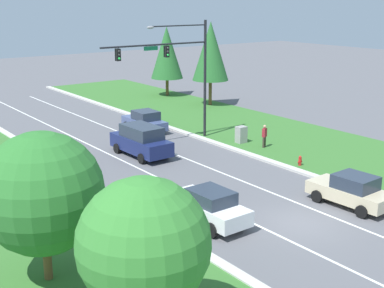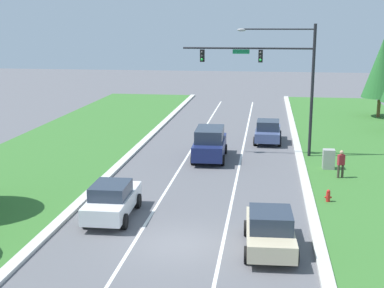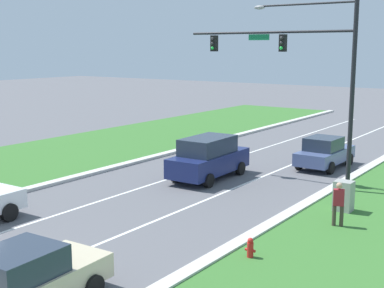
{
  "view_description": "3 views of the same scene",
  "coord_description": "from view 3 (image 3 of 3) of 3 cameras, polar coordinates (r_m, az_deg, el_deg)",
  "views": [
    {
      "loc": [
        -17.89,
        -15.65,
        10.2
      ],
      "look_at": [
        1.29,
        10.34,
        1.38
      ],
      "focal_mm": 50.0,
      "sensor_mm": 36.0,
      "label": 1
    },
    {
      "loc": [
        3.39,
        -19.89,
        8.74
      ],
      "look_at": [
        -0.84,
        10.04,
        1.89
      ],
      "focal_mm": 50.0,
      "sensor_mm": 36.0,
      "label": 2
    },
    {
      "loc": [
        14.07,
        -7.66,
        6.41
      ],
      "look_at": [
        0.33,
        11.76,
        2.13
      ],
      "focal_mm": 50.0,
      "sensor_mm": 36.0,
      "label": 3
    }
  ],
  "objects": [
    {
      "name": "fire_hydrant",
      "position": [
        16.79,
        6.23,
        -11.07
      ],
      "size": [
        0.34,
        0.2,
        0.7
      ],
      "color": "red",
      "rests_on": "ground_plane"
    },
    {
      "name": "slate_blue_sedan",
      "position": [
        29.83,
        13.95,
        -0.88
      ],
      "size": [
        2.07,
        4.35,
        1.69
      ],
      "rotation": [
        0.0,
        0.0,
        -0.02
      ],
      "color": "#475684",
      "rests_on": "ground_plane"
    },
    {
      "name": "utility_cabinet",
      "position": [
        21.95,
        15.86,
        -5.45
      ],
      "size": [
        0.7,
        0.6,
        1.28
      ],
      "color": "#9E9E99",
      "rests_on": "ground_plane"
    },
    {
      "name": "traffic_signal_mast",
      "position": [
        25.28,
        11.74,
        8.58
      ],
      "size": [
        8.59,
        0.41,
        8.71
      ],
      "color": "black",
      "rests_on": "ground_plane"
    },
    {
      "name": "navy_suv",
      "position": [
        26.48,
        1.78,
        -1.45
      ],
      "size": [
        2.23,
        5.01,
        2.1
      ],
      "rotation": [
        0.0,
        0.0,
        0.03
      ],
      "color": "navy",
      "rests_on": "ground_plane"
    },
    {
      "name": "pedestrian",
      "position": [
        19.99,
        15.35,
        -6.08
      ],
      "size": [
        0.43,
        0.35,
        1.69
      ],
      "rotation": [
        0.0,
        0.0,
        3.52
      ],
      "color": "#42382D",
      "rests_on": "ground_plane"
    },
    {
      "name": "champagne_sedan",
      "position": [
        14.07,
        -17.33,
        -13.69
      ],
      "size": [
        2.17,
        4.38,
        1.67
      ],
      "rotation": [
        0.0,
        0.0,
        0.05
      ],
      "color": "beige",
      "rests_on": "ground_plane"
    }
  ]
}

